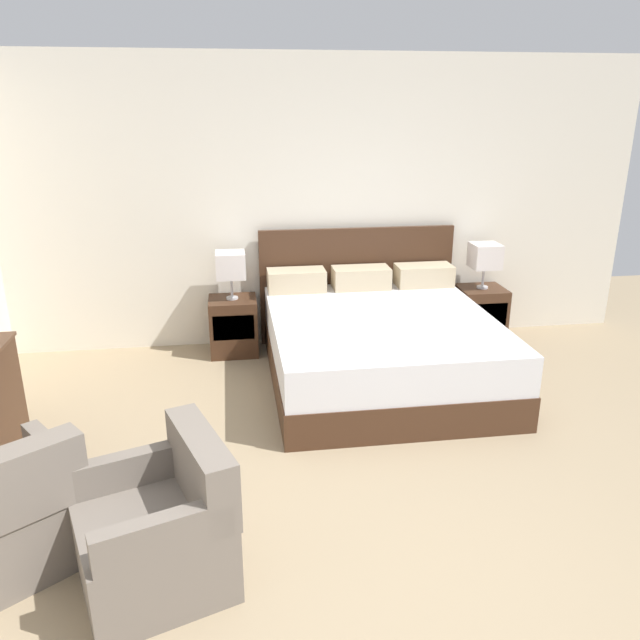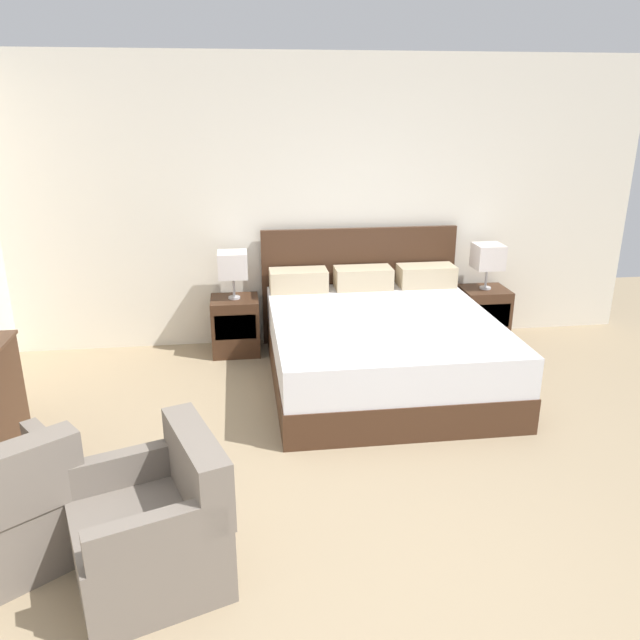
# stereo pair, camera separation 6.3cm
# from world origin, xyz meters

# --- Properties ---
(ground_plane) EXTENTS (10.49, 10.49, 0.00)m
(ground_plane) POSITION_xyz_m (0.00, 0.00, 0.00)
(ground_plane) COLOR #998466
(wall_back) EXTENTS (6.67, 0.06, 2.70)m
(wall_back) POSITION_xyz_m (0.00, 3.53, 1.35)
(wall_back) COLOR silver
(wall_back) RESTS_ON ground
(bed) EXTENTS (1.91, 2.11, 1.13)m
(bed) POSITION_xyz_m (0.56, 2.46, 0.32)
(bed) COLOR #422819
(bed) RESTS_ON ground
(nightstand_left) EXTENTS (0.44, 0.41, 0.54)m
(nightstand_left) POSITION_xyz_m (-0.66, 3.23, 0.27)
(nightstand_left) COLOR #422819
(nightstand_left) RESTS_ON ground
(nightstand_right) EXTENTS (0.44, 0.41, 0.54)m
(nightstand_right) POSITION_xyz_m (1.79, 3.23, 0.27)
(nightstand_right) COLOR #422819
(nightstand_right) RESTS_ON ground
(table_lamp_left) EXTENTS (0.27, 0.27, 0.44)m
(table_lamp_left) POSITION_xyz_m (-0.66, 3.23, 0.86)
(table_lamp_left) COLOR #B7B7BC
(table_lamp_left) RESTS_ON nightstand_left
(table_lamp_right) EXTENTS (0.27, 0.27, 0.44)m
(table_lamp_right) POSITION_xyz_m (1.79, 3.23, 0.86)
(table_lamp_right) COLOR #B7B7BC
(table_lamp_right) RESTS_ON nightstand_right
(armchair_by_window) EXTENTS (0.95, 0.96, 0.76)m
(armchair_by_window) POSITION_xyz_m (-1.86, 0.47, 0.28)
(armchair_by_window) COLOR #70665B
(armchair_by_window) RESTS_ON ground
(armchair_companion) EXTENTS (0.88, 0.87, 0.76)m
(armchair_companion) POSITION_xyz_m (-1.06, 0.25, 0.28)
(armchair_companion) COLOR #70665B
(armchair_companion) RESTS_ON ground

